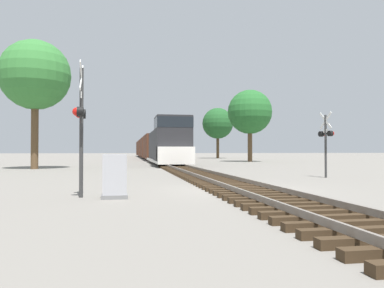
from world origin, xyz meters
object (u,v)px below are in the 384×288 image
Objects in this scene: tree_far_right at (35,76)px; crossing_signal_near at (81,119)px; relay_cabinet at (115,177)px; tree_mid_background at (250,112)px; tree_deep_background at (218,123)px; freight_train at (150,148)px; crossing_signal_far at (326,138)px.

crossing_signal_near is at bearing -73.31° from tree_far_right.
tree_mid_background reaches higher than relay_cabinet.
tree_deep_background reaches higher than tree_mid_background.
crossing_signal_near is 3.13× the size of relay_cabinet.
crossing_signal_near is 0.45× the size of tree_mid_background.
tree_far_right is at bearing -107.40° from freight_train.
crossing_signal_near is 59.07m from tree_deep_background.
crossing_signal_far is at bearing 32.37° from relay_cabinet.
freight_train is 37.58m from tree_far_right.
crossing_signal_far is 28.87m from tree_mid_background.
crossing_signal_far is (6.43, -48.01, 0.18)m from freight_train.
tree_deep_background is (12.75, 1.57, 4.57)m from freight_train.
freight_train is at bearing 173.34° from crossing_signal_near.
tree_far_right is (-5.69, 18.98, 4.91)m from crossing_signal_near.
freight_train is 21.10× the size of crossing_signal_far.
crossing_signal_far is at bearing -97.26° from tree_deep_background.
crossing_signal_near is 0.44× the size of tree_deep_background.
freight_train is 55.05m from relay_cabinet.
tree_deep_background is at bearing 161.06° from crossing_signal_near.
tree_deep_background reaches higher than relay_cabinet.
tree_deep_background is (1.03, 21.54, 0.09)m from tree_mid_background.
tree_mid_background is at bearing 65.24° from relay_cabinet.
tree_deep_background is at bearing -18.07° from crossing_signal_far.
relay_cabinet is (-10.81, -6.85, -1.48)m from crossing_signal_far.
tree_far_right is at bearing -145.79° from tree_mid_background.
tree_mid_background is (22.84, 15.53, -0.89)m from tree_far_right.
crossing_signal_near is 20.42m from tree_far_right.
crossing_signal_near reaches higher than relay_cabinet.
crossing_signal_far is 12.88m from relay_cabinet.
tree_far_right reaches higher than tree_deep_background.
tree_far_right reaches higher than crossing_signal_near.
freight_train is at bearing 72.60° from tree_far_right.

